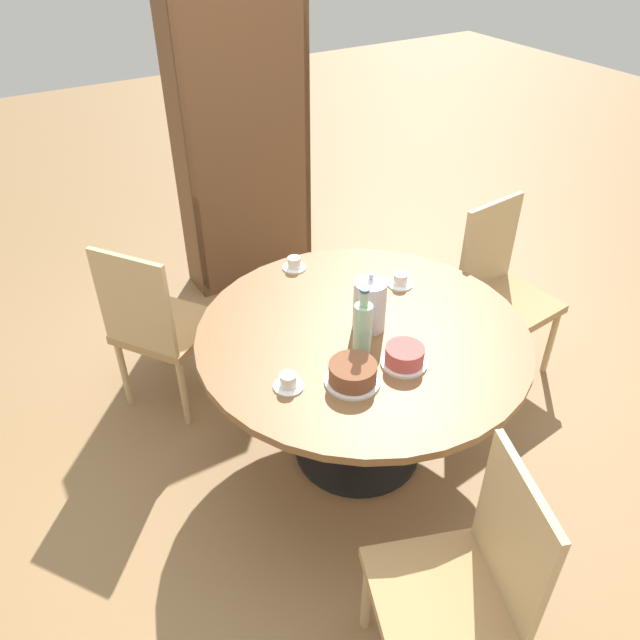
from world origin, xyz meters
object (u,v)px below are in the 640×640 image
chair_a (158,324)px  cup_a (288,382)px  chair_b (463,583)px  coffee_pot (370,304)px  cup_c (295,264)px  cake_second (404,357)px  cup_b (400,281)px  bookshelf (244,146)px  chair_c (502,288)px  water_bottle (363,328)px  cake_main (353,374)px

chair_a → cup_a: chair_a is taller
chair_b → cup_a: 0.90m
coffee_pot → cup_c: coffee_pot is taller
cake_second → cup_b: 0.57m
cup_b → cake_second: bearing=-125.5°
chair_a → bookshelf: 1.38m
chair_c → water_bottle: bearing=-171.2°
chair_b → cake_second: bearing=177.4°
chair_b → cup_c: size_ratio=8.07×
water_bottle → cup_b: bearing=36.7°
chair_a → cake_main: bearing=167.4°
chair_b → water_bottle: bearing=-173.0°
cup_b → chair_c: bearing=-2.6°
cake_main → cake_second: cake_main is taller
bookshelf → cup_c: (-0.28, -1.14, -0.17)m
coffee_pot → cake_main: (-0.25, -0.26, -0.08)m
water_bottle → cake_main: bearing=-135.0°
cake_main → bookshelf: bearing=75.8°
bookshelf → cup_b: bearing=92.4°
water_bottle → cup_c: (0.09, 0.71, -0.10)m
chair_b → chair_c: (1.31, 1.17, 0.00)m
chair_b → cup_b: (0.64, 1.20, 0.25)m
cake_second → cup_a: cake_second is taller
coffee_pot → cup_b: size_ratio=2.27×
chair_c → cake_main: 1.33m
chair_a → cake_second: (0.67, -1.06, 0.26)m
chair_b → water_bottle: water_bottle is taller
bookshelf → coffee_pot: size_ratio=6.80×
coffee_pot → water_bottle: water_bottle is taller
chair_c → cake_second: 1.12m
chair_a → cup_a: 1.00m
cup_a → cup_c: (0.44, 0.74, 0.00)m
water_bottle → cake_second: water_bottle is taller
chair_a → cup_c: (0.65, -0.21, 0.25)m
chair_b → cup_c: chair_b is taller
bookshelf → cake_second: bookshelf is taller
chair_a → chair_c: size_ratio=1.00×
water_bottle → cup_b: size_ratio=2.64×
cake_second → cup_b: cake_second is taller
bookshelf → coffee_pot: bookshelf is taller
chair_a → chair_c: bearing=-145.8°
cup_b → cup_c: bearing=131.8°
chair_a → cup_b: bearing=-156.0°
bookshelf → cake_main: bearing=75.8°
cake_main → cake_second: bearing=-3.8°
cake_second → cake_main: bearing=176.2°
chair_a → chair_b: size_ratio=1.00×
chair_a → cup_b: (1.00, -0.60, 0.25)m
bookshelf → chair_a: bearing=44.7°
cup_c → cup_b: bearing=-48.2°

